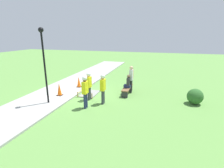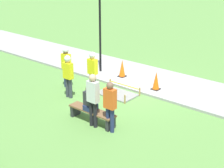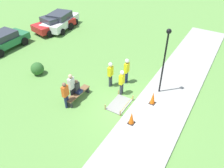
% 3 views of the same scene
% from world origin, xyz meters
% --- Properties ---
extents(ground_plane, '(60.00, 60.00, 0.00)m').
position_xyz_m(ground_plane, '(0.00, 0.00, 0.00)').
color(ground_plane, '#5B8E42').
extents(sidewalk, '(28.00, 3.12, 0.10)m').
position_xyz_m(sidewalk, '(0.00, -1.56, 0.05)').
color(sidewalk, '#9E9E99').
rests_on(sidewalk, ground_plane).
extents(wet_concrete_patch, '(1.61, 1.05, 0.37)m').
position_xyz_m(wet_concrete_patch, '(0.03, 0.68, 0.04)').
color(wet_concrete_patch, gray).
rests_on(wet_concrete_patch, ground_plane).
extents(traffic_cone_near_patch, '(0.34, 0.34, 0.78)m').
position_xyz_m(traffic_cone_near_patch, '(-1.00, -0.64, 0.48)').
color(traffic_cone_near_patch, black).
rests_on(traffic_cone_near_patch, sidewalk).
extents(traffic_cone_far_patch, '(0.34, 0.34, 0.81)m').
position_xyz_m(traffic_cone_far_patch, '(1.07, -0.98, 0.50)').
color(traffic_cone_far_patch, black).
rests_on(traffic_cone_far_patch, sidewalk).
extents(park_bench, '(1.85, 0.44, 0.47)m').
position_xyz_m(park_bench, '(-0.80, 3.10, 0.33)').
color(park_bench, '#2D2D33').
rests_on(park_bench, ground_plane).
extents(person_seated_on_bench, '(0.36, 0.44, 0.89)m').
position_xyz_m(person_seated_on_bench, '(-0.74, 3.15, 0.81)').
color(person_seated_on_bench, navy).
rests_on(person_seated_on_bench, park_bench).
extents(worker_supervisor, '(0.40, 0.25, 1.75)m').
position_xyz_m(worker_supervisor, '(1.01, 1.08, 1.04)').
color(worker_supervisor, '#383D47').
rests_on(worker_supervisor, ground_plane).
extents(worker_assistant, '(0.40, 0.26, 1.82)m').
position_xyz_m(worker_assistant, '(2.23, 1.40, 1.09)').
color(worker_assistant, navy).
rests_on(worker_assistant, ground_plane).
extents(worker_trainee, '(0.40, 0.26, 1.77)m').
position_xyz_m(worker_trainee, '(1.37, 2.11, 1.06)').
color(worker_trainee, '#383D47').
rests_on(worker_trainee, ground_plane).
extents(bystander_in_orange_shirt, '(0.40, 0.23, 1.74)m').
position_xyz_m(bystander_in_orange_shirt, '(-1.70, 3.20, 0.99)').
color(bystander_in_orange_shirt, navy).
rests_on(bystander_in_orange_shirt, ground_plane).
extents(bystander_in_gray_shirt, '(0.40, 0.25, 1.88)m').
position_xyz_m(bystander_in_gray_shirt, '(-1.04, 3.30, 1.08)').
color(bystander_in_gray_shirt, black).
rests_on(bystander_in_gray_shirt, ground_plane).
extents(lamppost_near, '(0.28, 0.28, 4.18)m').
position_xyz_m(lamppost_near, '(2.34, -0.91, 2.81)').
color(lamppost_near, black).
rests_on(lamppost_near, sidewalk).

